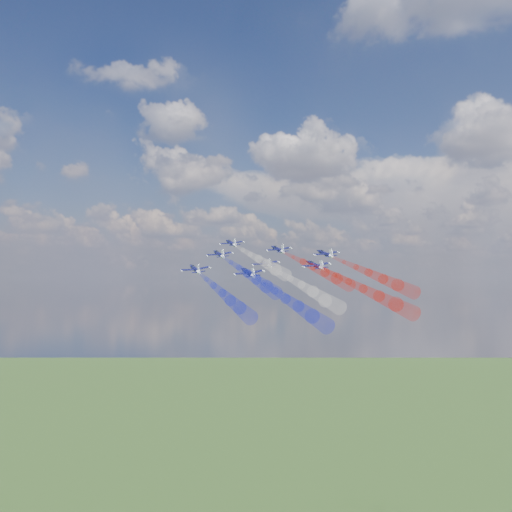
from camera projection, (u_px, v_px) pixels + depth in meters
The scene contains 16 objects.
jet_lead at pixel (231, 243), 189.58m from camera, with size 8.82×11.02×2.94m, color black, non-canonical shape.
trail_lead at pixel (258, 259), 167.08m from camera, with size 3.67×40.03×3.67m, color white, non-canonical shape.
jet_inner_left at pixel (219, 254), 174.24m from camera, with size 8.82×11.02×2.94m, color black, non-canonical shape.
trail_inner_left at pixel (247, 273), 151.74m from camera, with size 3.67×40.03×3.67m, color #1B25E6, non-canonical shape.
jet_inner_right at pixel (278, 249), 180.34m from camera, with size 8.82×11.02×2.94m, color black, non-canonical shape.
trail_inner_right at pixel (313, 267), 157.85m from camera, with size 3.67×40.03×3.67m, color red, non-canonical shape.
jet_outer_left at pixel (195, 269), 160.27m from camera, with size 8.82×11.02×2.94m, color black, non-canonical shape.
trail_outer_left at pixel (222, 293), 137.77m from camera, with size 3.67×40.03×3.67m, color #1B25E6, non-canonical shape.
jet_center_third at pixel (265, 263), 166.32m from camera, with size 8.82×11.02×2.94m, color black, non-canonical shape.
trail_center_third at pixel (301, 285), 143.82m from camera, with size 3.67×40.03×3.67m, color white, non-canonical shape.
jet_outer_right at pixel (325, 254), 173.72m from camera, with size 8.82×11.02×2.94m, color black, non-canonical shape.
trail_outer_right at pixel (369, 273), 151.22m from camera, with size 3.67×40.03×3.67m, color red, non-canonical shape.
jet_rear_left at pixel (248, 273), 152.02m from camera, with size 8.82×11.02×2.94m, color black, non-canonical shape.
trail_rear_left at pixel (286, 298), 129.52m from camera, with size 3.67×40.03×3.67m, color #1B25E6, non-canonical shape.
jet_rear_right at pixel (315, 265), 157.25m from camera, with size 8.82×11.02×2.94m, color black, non-canonical shape.
trail_rear_right at pixel (363, 288), 134.75m from camera, with size 3.67×40.03×3.67m, color red, non-canonical shape.
Camera 1 is at (80.34, -148.92, 145.29)m, focal length 38.77 mm.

